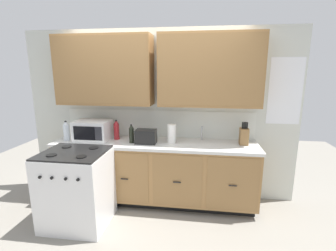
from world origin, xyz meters
TOP-DOWN VIEW (x-y plane):
  - ground_plane at (0.00, 0.00)m, footprint 8.00×8.00m
  - wall_unit at (0.00, 0.50)m, footprint 4.01×0.40m
  - counter_run at (0.00, 0.30)m, footprint 2.84×0.64m
  - stove_range at (-0.86, -0.33)m, footprint 0.76×0.68m
  - microwave at (-0.90, 0.30)m, footprint 0.48×0.37m
  - toaster at (-0.10, 0.23)m, footprint 0.28×0.18m
  - knife_block at (1.21, 0.36)m, footprint 0.11×0.14m
  - sink_faucet at (0.65, 0.51)m, footprint 0.02×0.02m
  - paper_towel_roll at (0.24, 0.30)m, footprint 0.12×0.12m
  - bottle_dark at (-0.31, 0.23)m, footprint 0.07×0.07m
  - bottle_red at (-0.57, 0.37)m, footprint 0.08×0.08m
  - bottle_clear at (-1.26, 0.23)m, footprint 0.08×0.08m

SIDE VIEW (x-z plane):
  - ground_plane at x=0.00m, z-range 0.00..0.00m
  - counter_run at x=0.00m, z-range 0.01..0.92m
  - stove_range at x=-0.86m, z-range 0.00..0.95m
  - toaster at x=-0.10m, z-range 0.91..1.10m
  - sink_faucet at x=0.65m, z-range 0.91..1.11m
  - knife_block at x=1.21m, z-range 0.87..1.18m
  - bottle_dark at x=-0.31m, z-range 0.91..1.16m
  - paper_towel_roll at x=0.24m, z-range 0.91..1.17m
  - bottle_clear at x=-1.26m, z-range 0.91..1.19m
  - bottle_red at x=-0.57m, z-range 0.91..1.19m
  - microwave at x=-0.90m, z-range 0.91..1.19m
  - wall_unit at x=0.00m, z-range 0.42..2.88m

